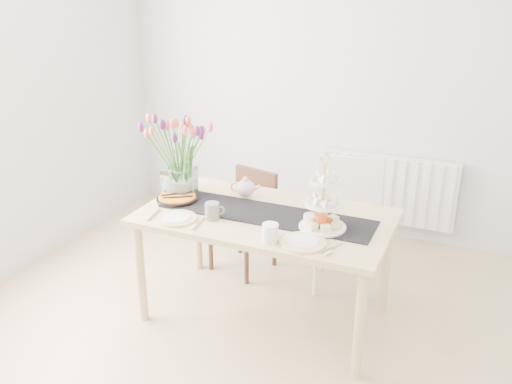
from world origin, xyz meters
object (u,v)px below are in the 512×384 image
at_px(chair_brown, 248,213).
at_px(plate_left, 177,218).
at_px(cake_stand, 323,211).
at_px(plate_right, 303,242).
at_px(tulip_vase, 177,141).
at_px(teapot, 245,188).
at_px(mug_orange, 321,222).
at_px(mug_white, 270,233).
at_px(radiator, 385,189).
at_px(dining_table, 265,225).
at_px(chair_white, 347,213).
at_px(tart_tin, 177,198).
at_px(cream_jug, 310,221).
at_px(mug_grey, 212,211).

relative_size(chair_brown, plate_left, 3.06).
relative_size(cake_stand, plate_right, 1.57).
xyz_separation_m(chair_brown, tulip_vase, (-0.29, -0.51, 0.68)).
bearing_deg(teapot, mug_orange, -28.01).
xyz_separation_m(cake_stand, mug_white, (-0.22, -0.29, -0.06)).
bearing_deg(radiator, dining_table, -107.34).
bearing_deg(mug_white, mug_orange, 54.63).
xyz_separation_m(chair_white, tart_tin, (-1.01, -0.70, 0.21)).
distance_m(radiator, cake_stand, 1.68).
relative_size(chair_brown, cream_jug, 9.36).
height_order(mug_grey, mug_white, mug_white).
relative_size(cream_jug, mug_white, 0.75).
bearing_deg(plate_right, mug_orange, 81.65).
relative_size(tulip_vase, tart_tin, 2.43).
bearing_deg(mug_grey, chair_white, 17.46).
relative_size(teapot, plate_right, 0.79).
bearing_deg(chair_brown, plate_right, -36.14).
height_order(chair_brown, chair_white, chair_white).
xyz_separation_m(cream_jug, plate_left, (-0.81, -0.23, -0.04)).
distance_m(radiator, teapot, 1.57).
bearing_deg(mug_white, chair_brown, 122.70).
height_order(cake_stand, cream_jug, cake_stand).
bearing_deg(tulip_vase, dining_table, -7.63).
xyz_separation_m(tart_tin, plate_right, (0.99, -0.27, -0.01)).
relative_size(tart_tin, mug_orange, 2.88).
bearing_deg(dining_table, chair_white, 60.84).
bearing_deg(chair_white, chair_brown, 175.12).
bearing_deg(mug_grey, plate_right, -44.17).
bearing_deg(chair_brown, tart_tin, -96.94).
distance_m(teapot, tart_tin, 0.47).
relative_size(teapot, mug_orange, 2.15).
height_order(mug_white, plate_left, mug_white).
bearing_deg(dining_table, plate_right, -39.74).
xyz_separation_m(tart_tin, mug_grey, (0.36, -0.17, 0.04)).
bearing_deg(mug_orange, plate_left, 164.31).
distance_m(teapot, mug_grey, 0.42).
height_order(mug_orange, plate_right, mug_orange).
distance_m(chair_brown, chair_white, 0.78).
height_order(tart_tin, mug_grey, mug_grey).
xyz_separation_m(radiator, mug_white, (-0.31, -1.91, 0.36)).
distance_m(mug_grey, plate_right, 0.64).
height_order(chair_brown, plate_left, chair_brown).
bearing_deg(radiator, cream_jug, -95.77).
xyz_separation_m(chair_brown, mug_orange, (0.79, -0.68, 0.35)).
distance_m(chair_brown, cake_stand, 1.12).
height_order(chair_white, cream_jug, chair_white).
bearing_deg(radiator, tart_tin, -125.38).
distance_m(tart_tin, mug_white, 0.88).
relative_size(chair_brown, mug_grey, 7.25).
relative_size(chair_white, mug_grey, 8.80).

